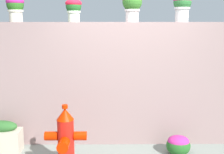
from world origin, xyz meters
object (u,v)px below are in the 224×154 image
potted_plant_4 (182,4)px  planter_box (1,137)px  potted_plant_1 (15,6)px  fire_hydrant (66,140)px  flower_bush_right (178,144)px  potted_plant_2 (74,8)px  potted_plant_3 (132,3)px

potted_plant_4 → planter_box: potted_plant_4 is taller
potted_plant_1 → planter_box: 2.06m
fire_hydrant → flower_bush_right: bearing=15.5°
fire_hydrant → flower_bush_right: 1.74m
potted_plant_2 → potted_plant_3: potted_plant_3 is taller
potted_plant_1 → potted_plant_3: (1.85, 0.05, 0.06)m
potted_plant_3 → flower_bush_right: (0.69, -0.59, -2.15)m
potted_plant_1 → potted_plant_4: size_ratio=0.89×
potted_plant_1 → planter_box: bearing=-116.6°
potted_plant_2 → potted_plant_4: potted_plant_4 is taller
fire_hydrant → potted_plant_3: bearing=47.4°
potted_plant_2 → flower_bush_right: 2.68m
planter_box → potted_plant_4: bearing=8.8°
potted_plant_1 → planter_box: (-0.21, -0.42, -2.01)m
potted_plant_1 → fire_hydrant: potted_plant_1 is taller
potted_plant_3 → flower_bush_right: bearing=-40.1°
potted_plant_1 → flower_bush_right: potted_plant_1 is taller
potted_plant_2 → potted_plant_4: 1.72m
potted_plant_2 → flower_bush_right: bearing=-17.9°
potted_plant_1 → fire_hydrant: bearing=-48.3°
potted_plant_1 → planter_box: size_ratio=0.66×
potted_plant_1 → potted_plant_3: 1.85m
fire_hydrant → planter_box: 1.25m
potted_plant_2 → fire_hydrant: (-0.03, -0.98, -1.80)m
potted_plant_1 → potted_plant_4: potted_plant_4 is taller
potted_plant_4 → planter_box: 3.54m
fire_hydrant → flower_bush_right: size_ratio=2.53×
potted_plant_1 → potted_plant_2: bearing=-0.8°
fire_hydrant → planter_box: (-1.10, 0.57, -0.19)m
potted_plant_3 → flower_bush_right: 2.33m
potted_plant_2 → potted_plant_3: size_ratio=0.77×
potted_plant_2 → potted_plant_3: (0.93, 0.06, 0.08)m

